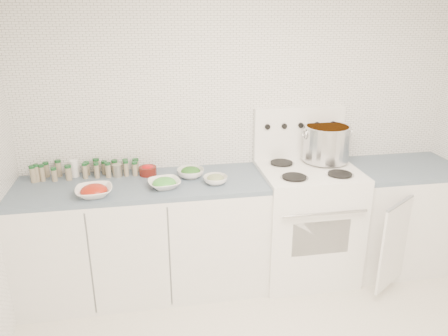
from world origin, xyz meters
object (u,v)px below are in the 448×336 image
stove (306,218)px  bowl_snowpea (164,183)px  stock_pot (326,142)px  bowl_tomato (94,191)px

stove → bowl_snowpea: (-1.14, -0.11, 0.44)m
stock_pot → bowl_tomato: size_ratio=1.46×
stove → stock_pot: size_ratio=3.45×
stove → bowl_tomato: (-1.62, -0.17, 0.44)m
bowl_tomato → bowl_snowpea: size_ratio=1.00×
bowl_tomato → bowl_snowpea: (0.48, 0.06, -0.00)m
bowl_tomato → bowl_snowpea: bowl_tomato is taller
bowl_snowpea → stock_pot: bearing=10.7°
bowl_tomato → bowl_snowpea: 0.49m
stock_pot → bowl_tomato: 1.84m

